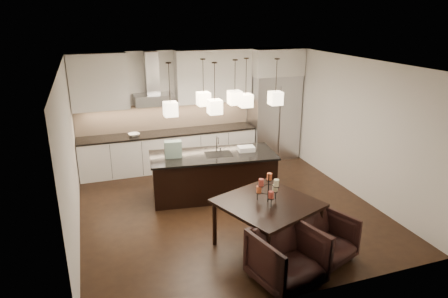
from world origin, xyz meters
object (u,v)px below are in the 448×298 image
object	(u,v)px
island_body	(213,176)
dining_table	(267,225)
refrigerator	(273,117)
armchair_left	(287,258)
armchair_right	(326,239)

from	to	relation	value
island_body	dining_table	bearing A→B (deg)	-76.92
refrigerator	dining_table	bearing A→B (deg)	-116.73
armchair_left	refrigerator	bearing A→B (deg)	52.58
island_body	armchair_left	size ratio (longest dim) A/B	2.75
refrigerator	island_body	size ratio (longest dim) A/B	0.87
island_body	armchair_left	world-z (taller)	island_body
armchair_right	armchair_left	bearing A→B (deg)	179.52
refrigerator	dining_table	distance (m)	4.41
dining_table	refrigerator	bearing A→B (deg)	42.24
refrigerator	armchair_right	distance (m)	4.71
refrigerator	island_body	distance (m)	2.87
dining_table	armchair_left	world-z (taller)	dining_table
island_body	armchair_left	bearing A→B (deg)	-80.90
refrigerator	armchair_left	xyz separation A→B (m)	(-2.08, -4.81, -0.67)
island_body	armchair_right	distance (m)	2.91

